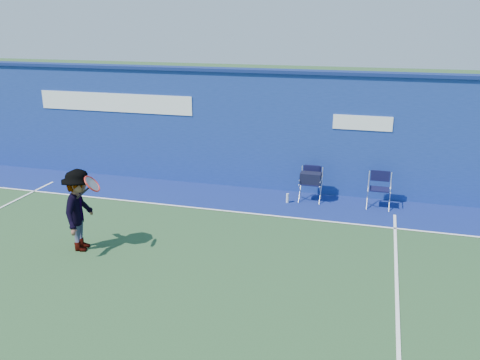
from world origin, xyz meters
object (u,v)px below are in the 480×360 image
(water_bottle, at_px, (288,198))
(directors_chair_right, at_px, (379,197))
(tennis_player, at_px, (80,210))
(directors_chair_left, at_px, (311,187))

(water_bottle, bearing_deg, directors_chair_right, 7.11)
(directors_chair_right, height_order, water_bottle, directors_chair_right)
(directors_chair_right, height_order, tennis_player, tennis_player)
(directors_chair_left, bearing_deg, tennis_player, -134.87)
(directors_chair_left, distance_m, directors_chair_right, 1.62)
(directors_chair_right, relative_size, water_bottle, 3.66)
(tennis_player, bearing_deg, directors_chair_right, 35.20)
(water_bottle, bearing_deg, directors_chair_left, 29.22)
(directors_chair_right, xyz_separation_m, water_bottle, (-2.13, -0.27, -0.15))
(directors_chair_left, bearing_deg, water_bottle, -150.78)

